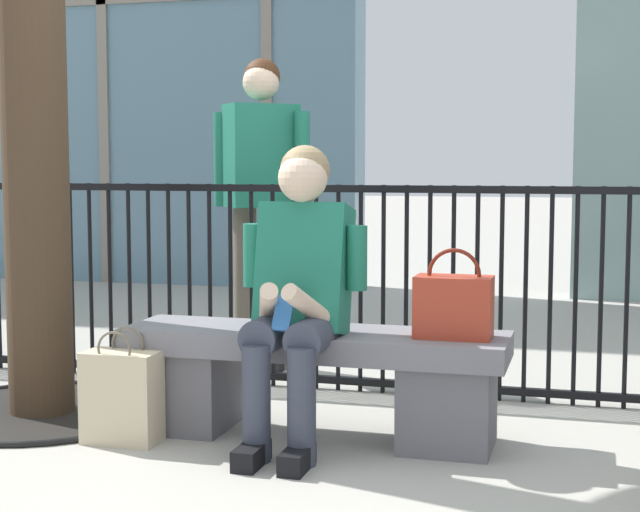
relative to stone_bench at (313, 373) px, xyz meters
name	(u,v)px	position (x,y,z in m)	size (l,w,h in m)	color
ground_plane	(314,437)	(0.00, 0.00, -0.27)	(60.00, 60.00, 0.00)	#B2ADA3
stone_bench	(313,373)	(0.00, 0.00, 0.00)	(1.60, 0.44, 0.45)	slate
seated_person_with_phone	(298,286)	(-0.03, -0.13, 0.38)	(0.52, 0.66, 1.21)	#383D4C
handbag_on_bench	(454,305)	(0.58, -0.01, 0.31)	(0.30, 0.17, 0.36)	#B23823
shopping_bag	(122,396)	(-0.73, -0.29, -0.08)	(0.31, 0.17, 0.47)	beige
bystander_at_railing	(262,188)	(-0.66, 1.26, 0.73)	(0.55, 0.41, 1.71)	#6B6051
plaza_railing	(361,288)	(0.00, 0.84, 0.25)	(8.05, 0.04, 1.03)	black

